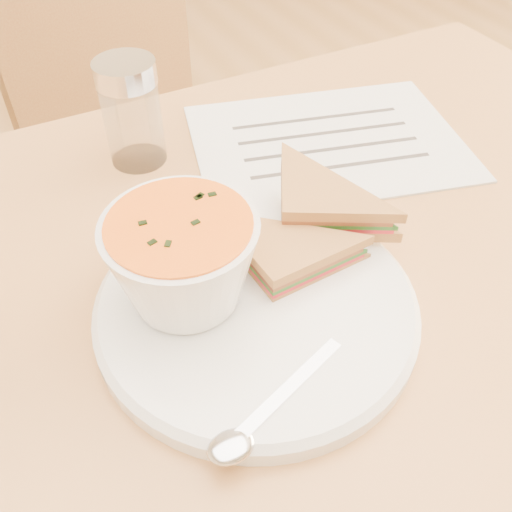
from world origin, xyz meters
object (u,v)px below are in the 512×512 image
dining_table (293,431)px  condiment_shaker (132,113)px  plate (256,308)px  soup_bowl (184,265)px  chair_far (171,159)px

dining_table → condiment_shaker: bearing=114.8°
condiment_shaker → plate: bearing=-87.1°
dining_table → plate: (-0.09, -0.05, 0.38)m
soup_bowl → chair_far: bearing=72.9°
chair_far → condiment_shaker: size_ratio=7.84×
dining_table → condiment_shaker: condiment_shaker is taller
dining_table → chair_far: (0.05, 0.59, 0.10)m
chair_far → soup_bowl: size_ratio=7.51×
dining_table → chair_far: 0.60m
chair_far → condiment_shaker: (-0.15, -0.37, 0.34)m
plate → soup_bowl: size_ratio=2.23×
dining_table → plate: 0.40m
plate → chair_far: bearing=78.0°
dining_table → chair_far: chair_far is taller
dining_table → soup_bowl: (-0.14, -0.02, 0.43)m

